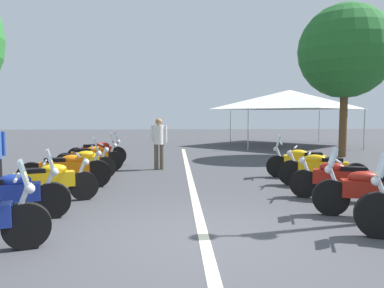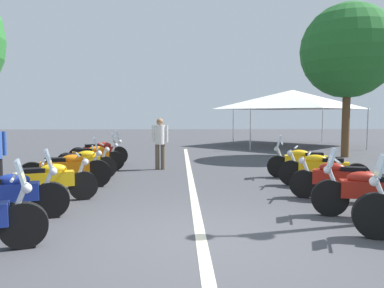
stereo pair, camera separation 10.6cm
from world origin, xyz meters
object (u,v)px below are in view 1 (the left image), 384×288
motorcycle_right_row_4 (304,162)px  event_tent (289,100)px  motorcycle_left_row_2 (46,181)px  motorcycle_right_row_1 (372,191)px  roadside_tree_0 (345,51)px  motorcycle_left_row_4 (80,164)px  motorcycle_left_row_1 (6,195)px  motorcycle_right_row_3 (322,169)px  motorcycle_left_row_5 (91,157)px  motorcycle_left_row_3 (66,169)px  motorcycle_right_row_2 (340,179)px  bystander_2 (159,140)px  motorcycle_left_row_6 (98,152)px

motorcycle_right_row_4 → event_tent: bearing=-91.9°
motorcycle_left_row_2 → motorcycle_right_row_1: bearing=-32.5°
roadside_tree_0 → event_tent: bearing=4.7°
motorcycle_left_row_2 → motorcycle_left_row_4: motorcycle_left_row_4 is taller
motorcycle_left_row_1 → roadside_tree_0: size_ratio=0.33×
motorcycle_right_row_3 → motorcycle_left_row_5: bearing=-0.8°
motorcycle_left_row_3 → event_tent: (12.31, -9.22, 2.17)m
motorcycle_left_row_5 → motorcycle_right_row_3: (-2.83, -6.27, -0.00)m
motorcycle_left_row_2 → motorcycle_right_row_2: bearing=-20.3°
bystander_2 → roadside_tree_0: size_ratio=0.26×
motorcycle_right_row_4 → event_tent: size_ratio=0.32×
motorcycle_left_row_2 → motorcycle_right_row_2: 6.07m
motorcycle_left_row_3 → motorcycle_right_row_4: motorcycle_left_row_3 is taller
motorcycle_left_row_3 → motorcycle_right_row_3: size_ratio=1.05×
motorcycle_right_row_3 → motorcycle_right_row_4: 1.36m
motorcycle_left_row_2 → motorcycle_left_row_4: 2.69m
motorcycle_left_row_4 → motorcycle_right_row_2: bearing=-44.7°
motorcycle_left_row_6 → motorcycle_right_row_3: size_ratio=0.99×
motorcycle_left_row_1 → motorcycle_left_row_3: motorcycle_left_row_3 is taller
motorcycle_right_row_1 → bystander_2: size_ratio=1.22×
motorcycle_left_row_4 → motorcycle_right_row_2: size_ratio=0.97×
bystander_2 → roadside_tree_0: 8.97m
motorcycle_right_row_1 → motorcycle_right_row_4: size_ratio=0.96×
motorcycle_right_row_3 → motorcycle_right_row_4: size_ratio=0.96×
motorcycle_right_row_1 → bystander_2: 7.10m
motorcycle_left_row_2 → bystander_2: bystander_2 is taller
motorcycle_right_row_1 → motorcycle_left_row_3: bearing=-10.4°
motorcycle_left_row_1 → bystander_2: bearing=52.9°
bystander_2 → motorcycle_left_row_2: bearing=-22.6°
motorcycle_right_row_3 → roadside_tree_0: 8.33m
motorcycle_left_row_2 → motorcycle_right_row_3: motorcycle_right_row_3 is taller
motorcycle_left_row_5 → event_tent: (9.57, -9.24, 2.19)m
motorcycle_left_row_6 → bystander_2: size_ratio=1.20×
motorcycle_left_row_3 → motorcycle_right_row_2: 6.25m
motorcycle_left_row_6 → roadside_tree_0: 10.80m
motorcycle_right_row_2 → event_tent: bearing=-79.8°
motorcycle_left_row_1 → motorcycle_left_row_5: 5.52m
motorcycle_left_row_1 → motorcycle_left_row_6: bearing=73.4°
motorcycle_left_row_5 → event_tent: event_tent is taller
motorcycle_left_row_6 → bystander_2: 2.48m
motorcycle_left_row_5 → bystander_2: 2.22m
motorcycle_left_row_1 → motorcycle_right_row_4: (4.05, -6.46, -0.00)m
roadside_tree_0 → motorcycle_left_row_2: bearing=128.9°
motorcycle_left_row_1 → motorcycle_left_row_2: bearing=65.2°
motorcycle_right_row_4 → motorcycle_left_row_4: bearing=13.5°
event_tent → motorcycle_left_row_6: bearing=131.2°
motorcycle_left_row_6 → event_tent: (8.17, -9.31, 2.18)m
motorcycle_left_row_3 → motorcycle_right_row_1: 6.66m
motorcycle_left_row_6 → motorcycle_right_row_1: size_ratio=0.99×
motorcycle_left_row_1 → roadside_tree_0: (9.15, -9.91, 3.94)m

